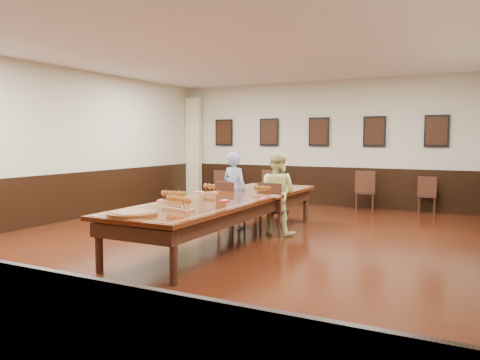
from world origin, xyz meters
The scene contains 23 objects.
floor centered at (0.00, 0.00, -0.01)m, with size 8.00×10.00×0.02m, color black.
ceiling centered at (0.00, 0.00, 3.21)m, with size 8.00×10.00×0.02m, color white.
wall_back centered at (0.00, 5.01, 1.60)m, with size 8.00×0.02×3.20m, color beige.
wall_left centered at (-4.01, 0.00, 1.60)m, with size 0.02×10.00×3.20m, color beige.
chair_man centered at (-0.47, 1.05, 0.46)m, with size 0.43×0.47×0.92m, color black, non-canonical shape.
chair_woman centered at (0.49, 0.89, 0.48)m, with size 0.44×0.49×0.95m, color black, non-canonical shape.
spare_chair_a centered at (-2.54, 4.45, 0.43)m, with size 0.41×0.44×0.87m, color black, non-canonical shape.
spare_chair_b centered at (-1.15, 4.62, 0.45)m, with size 0.42×0.46×0.91m, color black, non-canonical shape.
spare_chair_c centered at (1.30, 4.49, 0.49)m, with size 0.45×0.50×0.97m, color black, non-canonical shape.
spare_chair_d centered at (2.67, 4.79, 0.43)m, with size 0.40×0.44×0.86m, color black, non-canonical shape.
person_man centered at (-0.45, 1.15, 0.73)m, with size 0.54×0.35×1.46m, color #4A60B9.
person_woman centered at (0.49, 0.99, 0.74)m, with size 0.74×0.57×1.49m, color #EBED94.
pink_phone centered at (0.60, 0.14, 0.76)m, with size 0.07×0.14×0.01m, color #FF54A3.
curtain centered at (-3.75, 4.82, 1.45)m, with size 0.45×0.18×2.90m, color beige.
wainscoting centered at (0.00, 0.00, 0.50)m, with size 8.00×10.00×1.00m.
conference_table centered at (0.00, 0.00, 0.61)m, with size 1.40×5.00×0.76m.
posters centered at (0.00, 4.94, 1.90)m, with size 6.14×0.04×0.74m.
flight_a centered at (-0.57, 0.32, 0.83)m, with size 0.47×0.15×0.17m.
flight_b centered at (0.52, 0.39, 0.83)m, with size 0.49×0.17×0.18m.
flight_c centered at (-0.45, -0.87, 0.83)m, with size 0.49×0.21×0.18m.
flight_d centered at (0.09, -1.51, 0.84)m, with size 0.53×0.28×0.19m.
red_plate_grp centered at (0.22, -0.46, 0.76)m, with size 0.19×0.19×0.02m.
carved_platter centered at (-0.17, -2.15, 0.77)m, with size 0.68×0.68×0.05m.
Camera 1 is at (3.71, -6.72, 1.71)m, focal length 35.00 mm.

